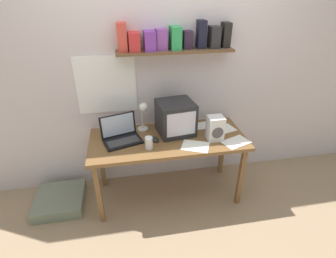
{
  "coord_description": "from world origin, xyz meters",
  "views": [
    {
      "loc": [
        -0.39,
        -2.17,
        2.05
      ],
      "look_at": [
        0.0,
        0.0,
        0.82
      ],
      "focal_mm": 28.0,
      "sensor_mm": 36.0,
      "label": 1
    }
  ],
  "objects": [
    {
      "name": "computer_mouse",
      "position": [
        -0.13,
        -0.03,
        0.73
      ],
      "size": [
        0.09,
        0.12,
        0.03
      ],
      "rotation": [
        0.0,
        0.0,
        0.28
      ],
      "color": "#232326",
      "rests_on": "corner_desk"
    },
    {
      "name": "back_wall",
      "position": [
        0.0,
        0.4,
        1.31
      ],
      "size": [
        5.6,
        0.24,
        2.6
      ],
      "color": "silver",
      "rests_on": "ground_plane"
    },
    {
      "name": "juice_glass",
      "position": [
        -0.2,
        -0.15,
        0.77
      ],
      "size": [
        0.07,
        0.07,
        0.12
      ],
      "color": "white",
      "rests_on": "corner_desk"
    },
    {
      "name": "floor_cushion",
      "position": [
        -1.14,
        0.03,
        0.06
      ],
      "size": [
        0.48,
        0.48,
        0.12
      ],
      "color": "slate",
      "rests_on": "ground_plane"
    },
    {
      "name": "loose_paper_near_laptop",
      "position": [
        0.58,
        0.06,
        0.72
      ],
      "size": [
        0.31,
        0.23,
        0.0
      ],
      "rotation": [
        0.0,
        0.0,
        0.26
      ],
      "color": "white",
      "rests_on": "corner_desk"
    },
    {
      "name": "corner_desk",
      "position": [
        0.0,
        0.0,
        0.65
      ],
      "size": [
        1.52,
        0.65,
        0.72
      ],
      "color": "brown",
      "rests_on": "ground_plane"
    },
    {
      "name": "space_heater",
      "position": [
        0.44,
        -0.1,
        0.84
      ],
      "size": [
        0.15,
        0.14,
        0.24
      ],
      "rotation": [
        0.0,
        0.0,
        0.03
      ],
      "color": "white",
      "rests_on": "corner_desk"
    },
    {
      "name": "open_notebook",
      "position": [
        0.41,
        0.18,
        0.72
      ],
      "size": [
        0.22,
        0.17,
        0.0
      ],
      "rotation": [
        0.0,
        0.0,
        0.1
      ],
      "color": "white",
      "rests_on": "corner_desk"
    },
    {
      "name": "loose_paper_near_monitor",
      "position": [
        0.63,
        -0.19,
        0.72
      ],
      "size": [
        0.3,
        0.25,
        0.0
      ],
      "rotation": [
        0.0,
        0.0,
        0.36
      ],
      "color": "white",
      "rests_on": "corner_desk"
    },
    {
      "name": "crt_monitor",
      "position": [
        0.09,
        0.1,
        0.88
      ],
      "size": [
        0.38,
        0.37,
        0.33
      ],
      "rotation": [
        0.0,
        0.0,
        0.13
      ],
      "color": "#232326",
      "rests_on": "corner_desk"
    },
    {
      "name": "desk_lamp",
      "position": [
        -0.22,
        0.18,
        0.93
      ],
      "size": [
        0.11,
        0.15,
        0.32
      ],
      "rotation": [
        0.0,
        0.0,
        0.23
      ],
      "color": "silver",
      "rests_on": "corner_desk"
    },
    {
      "name": "ground_plane",
      "position": [
        0.0,
        0.0,
        0.0
      ],
      "size": [
        12.0,
        12.0,
        0.0
      ],
      "primitive_type": "plane",
      "color": "#A08464"
    },
    {
      "name": "laptop",
      "position": [
        -0.45,
        0.05,
        0.78
      ],
      "size": [
        0.4,
        0.34,
        0.24
      ],
      "rotation": [
        0.0,
        0.0,
        0.29
      ],
      "color": "black",
      "rests_on": "corner_desk"
    },
    {
      "name": "printed_handout",
      "position": [
        0.22,
        -0.2,
        0.72
      ],
      "size": [
        0.3,
        0.27,
        0.0
      ],
      "rotation": [
        0.0,
        0.0,
        -0.41
      ],
      "color": "white",
      "rests_on": "corner_desk"
    }
  ]
}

